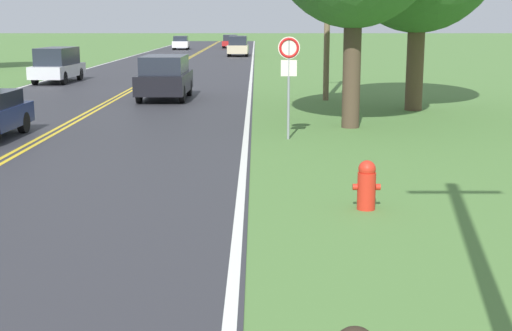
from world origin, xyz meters
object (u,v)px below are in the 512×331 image
at_px(car_champagne_van_receding, 235,46).
at_px(car_red_van_horizon, 227,41).
at_px(car_silver_van_mid_far, 54,64).
at_px(car_white_hatchback_distant, 177,42).
at_px(car_black_van_mid_near, 161,76).
at_px(traffic_sign, 285,62).
at_px(fire_hydrant, 363,184).

bearing_deg(car_champagne_van_receding, car_red_van_horizon, -175.41).
height_order(car_silver_van_mid_far, car_champagne_van_receding, car_champagne_van_receding).
xyz_separation_m(car_champagne_van_receding, car_white_hatchback_distant, (-7.05, 15.95, -0.15)).
relative_size(car_black_van_mid_near, car_champagne_van_receding, 0.98).
bearing_deg(car_white_hatchback_distant, car_red_van_horizon, -48.98).
bearing_deg(traffic_sign, fire_hydrant, -82.24).
distance_m(traffic_sign, car_white_hatchback_distant, 65.10).
relative_size(traffic_sign, car_silver_van_mid_far, 0.59).
relative_size(fire_hydrant, car_red_van_horizon, 0.19).
distance_m(car_black_van_mid_near, car_silver_van_mid_far, 10.81).
bearing_deg(fire_hydrant, car_white_hatchback_distant, 98.44).
bearing_deg(car_champagne_van_receding, traffic_sign, 3.69).
relative_size(car_white_hatchback_distant, car_red_van_horizon, 0.91).
height_order(fire_hydrant, car_red_van_horizon, car_red_van_horizon).
height_order(car_silver_van_mid_far, car_white_hatchback_distant, car_silver_van_mid_far).
bearing_deg(car_white_hatchback_distant, car_silver_van_mid_far, 175.44).
distance_m(car_silver_van_mid_far, car_red_van_horizon, 51.34).
bearing_deg(car_silver_van_mid_far, fire_hydrant, -152.06).
height_order(car_white_hatchback_distant, car_red_van_horizon, car_red_van_horizon).
height_order(car_black_van_mid_near, car_champagne_van_receding, car_champagne_van_receding).
bearing_deg(car_red_van_horizon, car_silver_van_mid_far, -7.39).
bearing_deg(car_red_van_horizon, car_black_van_mid_near, 0.34).
distance_m(car_white_hatchback_distant, car_red_van_horizon, 7.66).
distance_m(car_champagne_van_receding, car_red_van_horizon, 21.24).
relative_size(fire_hydrant, car_champagne_van_receding, 0.19).
bearing_deg(car_white_hatchback_distant, fire_hydrant, -173.73).
bearing_deg(car_red_van_horizon, traffic_sign, 4.33).
xyz_separation_m(fire_hydrant, car_silver_van_mid_far, (-12.57, 26.37, 0.53)).
distance_m(car_silver_van_mid_far, car_white_hatchback_distant, 45.59).
relative_size(traffic_sign, car_white_hatchback_distant, 0.67).
distance_m(fire_hydrant, car_red_van_horizon, 77.33).
height_order(car_black_van_mid_near, car_red_van_horizon, car_black_van_mid_near).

